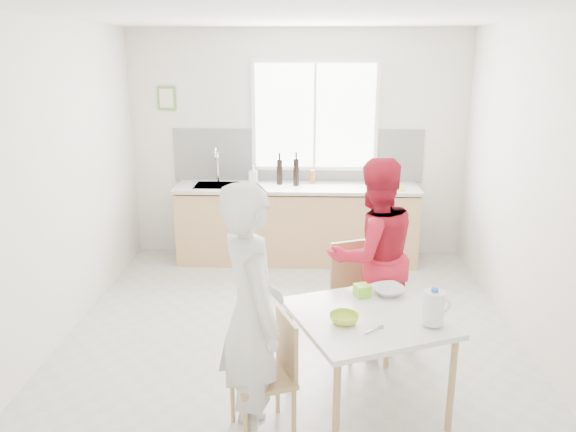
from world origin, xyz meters
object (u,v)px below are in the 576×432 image
at_px(person_red, 373,256).
at_px(bowl_white, 388,290).
at_px(milk_jug, 434,307).
at_px(wine_bottle_a, 296,172).
at_px(dining_table, 367,325).
at_px(wine_bottle_b, 280,172).
at_px(chair_left, 271,370).
at_px(bowl_green, 344,319).
at_px(person_white, 252,315).
at_px(chair_far, 358,291).

height_order(person_red, bowl_white, person_red).
height_order(person_red, milk_jug, person_red).
bearing_deg(wine_bottle_a, dining_table, -79.38).
height_order(person_red, wine_bottle_a, person_red).
xyz_separation_m(person_red, wine_bottle_b, (-0.88, 2.13, 0.25)).
bearing_deg(person_red, wine_bottle_a, -94.03).
height_order(chair_left, milk_jug, milk_jug).
bearing_deg(person_red, milk_jug, 83.12).
relative_size(chair_left, wine_bottle_b, 2.70).
relative_size(dining_table, bowl_green, 6.33).
relative_size(dining_table, person_white, 0.71).
bearing_deg(person_white, dining_table, -90.00).
relative_size(dining_table, wine_bottle_b, 4.07).
distance_m(chair_far, person_white, 1.46).
xyz_separation_m(chair_far, milk_jug, (0.39, -1.03, 0.35)).
distance_m(chair_left, wine_bottle_b, 3.33).
bearing_deg(chair_left, wine_bottle_b, 159.80).
bearing_deg(bowl_white, chair_far, 107.17).
bearing_deg(wine_bottle_b, chair_left, -88.01).
height_order(chair_left, person_red, person_red).
distance_m(bowl_green, bowl_white, 0.58).
height_order(milk_jug, wine_bottle_a, wine_bottle_a).
distance_m(chair_left, wine_bottle_a, 3.28).
relative_size(dining_table, wine_bottle_a, 3.81).
distance_m(person_white, person_red, 1.48).
distance_m(dining_table, wine_bottle_a, 3.04).
bearing_deg(bowl_green, chair_far, 79.85).
xyz_separation_m(chair_far, person_red, (0.11, -0.00, 0.32)).
distance_m(bowl_white, wine_bottle_b, 2.85).
height_order(dining_table, bowl_green, bowl_green).
height_order(person_white, wine_bottle_a, person_white).
bearing_deg(person_white, chair_left, -90.00).
bearing_deg(wine_bottle_b, milk_jug, -69.84).
bearing_deg(chair_left, wine_bottle_a, 156.33).
relative_size(person_red, wine_bottle_a, 5.10).
xyz_separation_m(chair_far, person_white, (-0.76, -1.20, 0.36)).
bearing_deg(bowl_white, milk_jug, -65.28).
bearing_deg(wine_bottle_a, bowl_white, -74.23).
xyz_separation_m(dining_table, chair_far, (0.01, 0.89, -0.15)).
distance_m(chair_left, person_red, 1.42).
xyz_separation_m(milk_jug, wine_bottle_a, (-0.96, 3.10, 0.23)).
bearing_deg(chair_far, person_white, -144.77).
relative_size(person_white, wine_bottle_a, 5.34).
bearing_deg(dining_table, bowl_green, -143.77).
distance_m(person_white, milk_jug, 1.17).
bearing_deg(bowl_green, person_white, -162.50).
xyz_separation_m(chair_far, bowl_green, (-0.18, -1.01, 0.25)).
height_order(dining_table, chair_far, chair_far).
relative_size(bowl_white, wine_bottle_a, 0.73).
height_order(person_white, bowl_white, person_white).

